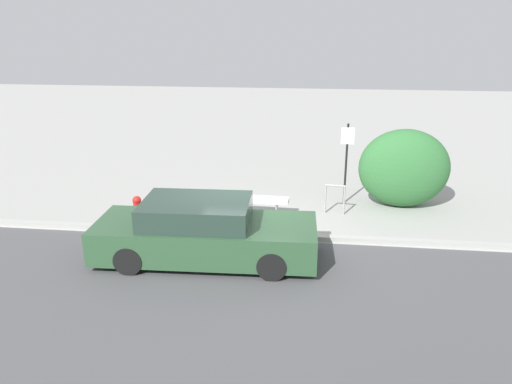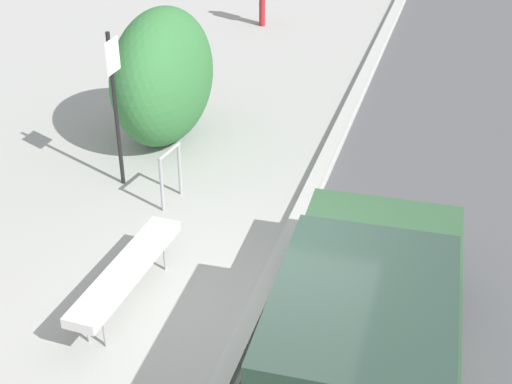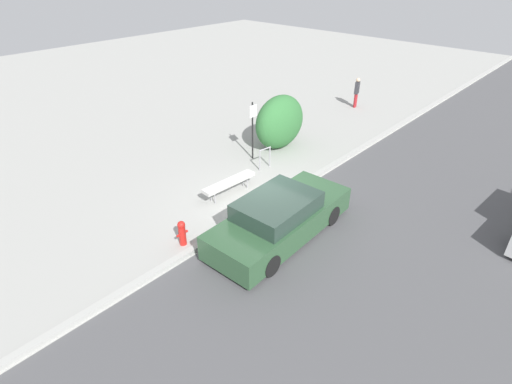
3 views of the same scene
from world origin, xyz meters
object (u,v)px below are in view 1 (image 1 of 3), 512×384
(sign_post, at_px, (346,156))
(fire_hydrant, at_px, (138,209))
(bike_rack, at_px, (335,196))
(parked_car_near, at_px, (204,232))
(bench, at_px, (250,199))

(sign_post, bearing_deg, fire_hydrant, -156.72)
(fire_hydrant, bearing_deg, sign_post, 23.28)
(bike_rack, bearing_deg, parked_car_near, -132.69)
(bench, relative_size, fire_hydrant, 2.71)
(fire_hydrant, bearing_deg, parked_car_near, -39.49)
(sign_post, height_order, fire_hydrant, sign_post)
(sign_post, relative_size, parked_car_near, 0.48)
(fire_hydrant, bearing_deg, bench, 19.45)
(bench, relative_size, sign_post, 0.90)
(bench, bearing_deg, fire_hydrant, -157.73)
(bike_rack, relative_size, sign_post, 0.36)
(parked_car_near, bearing_deg, bike_rack, 45.21)
(bike_rack, bearing_deg, fire_hydrant, -164.58)
(bike_rack, bearing_deg, bench, -169.77)
(bike_rack, xyz_separation_m, sign_post, (0.30, 0.90, 0.88))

